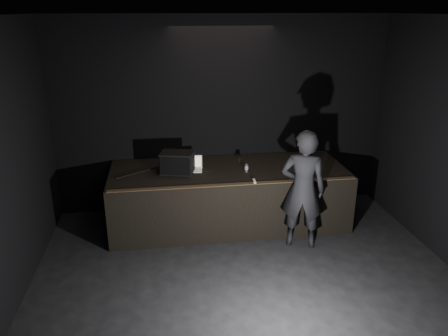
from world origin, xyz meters
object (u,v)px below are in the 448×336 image
Objects in this scene: stage_riser at (228,196)px; person at (303,190)px; laptop at (193,166)px; stage_monitor at (177,163)px; beer_can at (246,168)px.

stage_riser is 2.10× the size of person.
stage_monitor is at bearing -149.44° from laptop.
laptop reaches higher than stage_riser.
person is (0.74, -0.76, -0.12)m from beer_can.
stage_monitor is 1.72× the size of laptop.
laptop is at bearing 37.96° from stage_monitor.
stage_monitor reaches higher than beer_can.
beer_can is at bearing -34.42° from stage_riser.
stage_monitor is at bearing -176.69° from stage_riser.
beer_can is at bearing 7.38° from stage_monitor.
person reaches higher than stage_monitor.
stage_monitor is 0.31m from laptop.
stage_monitor is (-0.87, -0.05, 0.68)m from stage_riser.
stage_monitor reaches higher than laptop.
laptop is at bearing -14.08° from person.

